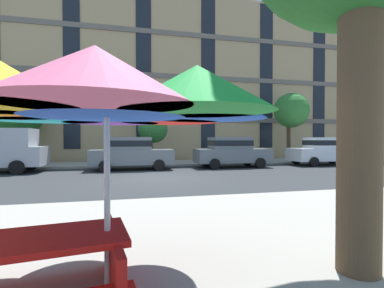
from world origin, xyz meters
The scene contains 12 objects.
ground_plane centered at (0.00, 0.00, 0.00)m, with size 120.00×120.00×0.00m, color #2D3033.
sidewalk_near_patio centered at (0.00, -9.00, 0.06)m, with size 56.00×9.00×0.12m, color #9E998E.
sidewalk_far centered at (0.00, 6.80, 0.06)m, with size 56.00×3.60×0.12m, color #9E998E.
apartment_building centered at (0.00, 14.99, 6.40)m, with size 44.34×12.08×12.80m.
sedan_gray centered at (-0.99, 3.70, 0.95)m, with size 4.40×1.98×1.78m.
sedan_gray_midblock centered at (4.81, 3.70, 0.95)m, with size 4.40×1.98×1.78m.
sedan_white centered at (11.15, 3.70, 0.95)m, with size 4.40×1.98×1.78m.
street_tree_left centered at (-7.74, 7.26, 3.23)m, with size 3.09×3.09×4.89m.
street_tree_middle centered at (0.45, 6.68, 2.37)m, with size 1.96×1.80×3.31m.
street_tree_right centered at (10.57, 6.61, 3.76)m, with size 2.59×2.79×5.07m.
patio_umbrella centered at (-1.40, -9.00, 2.07)m, with size 3.28×3.28×2.32m.
picnic_table centered at (-2.12, -9.07, 0.49)m, with size 2.00×1.76×0.77m.
Camera 1 is at (-1.21, -11.84, 1.66)m, focal length 26.15 mm.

